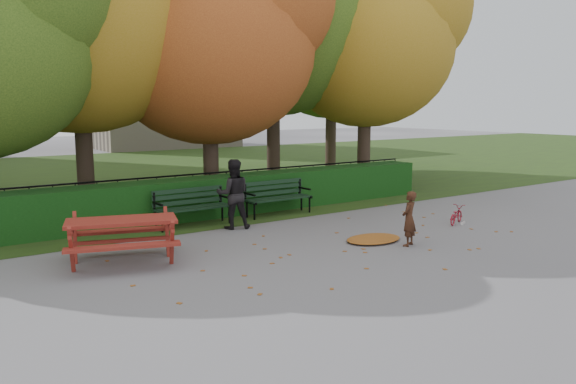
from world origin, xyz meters
TOP-DOWN VIEW (x-y plane):
  - ground at (0.00, 0.00)m, footprint 90.00×90.00m
  - grass_strip at (0.00, 14.00)m, footprint 90.00×90.00m
  - building_right at (8.00, 28.00)m, footprint 9.00×6.00m
  - hedge at (0.00, 4.50)m, footprint 13.00×0.90m
  - iron_fence at (0.00, 5.30)m, footprint 14.00×0.04m
  - tree_b at (-2.44, 6.75)m, footprint 6.72×6.40m
  - tree_c at (0.83, 5.96)m, footprint 6.30×6.00m
  - tree_d at (3.88, 7.23)m, footprint 7.14×6.80m
  - tree_e at (6.52, 5.77)m, footprint 6.09×5.80m
  - tree_g at (8.33, 9.76)m, footprint 6.30×6.00m
  - bench_left at (-1.30, 3.70)m, footprint 1.80×0.57m
  - bench_right at (1.10, 3.70)m, footprint 1.80×0.57m
  - picnic_table at (-3.68, 1.49)m, footprint 2.27×2.03m
  - leaf_pile at (1.18, 0.17)m, footprint 1.38×1.05m
  - leaf_scatter at (0.00, 0.30)m, footprint 9.00×5.70m
  - child at (1.48, -0.53)m, footprint 0.48×0.41m
  - adult at (-0.63, 2.90)m, footprint 0.95×0.85m
  - bicycle at (3.99, 0.30)m, footprint 0.88×0.59m

SIDE VIEW (x-z plane):
  - ground at x=0.00m, z-range 0.00..0.00m
  - grass_strip at x=0.00m, z-range 0.01..0.01m
  - leaf_scatter at x=0.00m, z-range 0.00..0.01m
  - leaf_pile at x=1.18m, z-range 0.00..0.09m
  - bicycle at x=3.99m, z-range 0.00..0.44m
  - hedge at x=0.00m, z-range 0.00..1.00m
  - bench_left at x=-1.30m, z-range 0.08..0.96m
  - bench_right at x=1.10m, z-range 0.08..0.96m
  - iron_fence at x=0.00m, z-range 0.03..1.05m
  - child at x=1.48m, z-range 0.00..1.11m
  - picnic_table at x=-3.68m, z-range 0.17..1.09m
  - adult at x=-0.63m, z-range 0.00..1.60m
  - tree_c at x=0.83m, z-range 0.82..8.82m
  - tree_e at x=6.52m, z-range 1.01..9.16m
  - tree_g at x=8.33m, z-range 1.10..9.65m
  - tree_b at x=-2.44m, z-range 1.01..9.80m
  - tree_d at x=3.88m, z-range 1.19..10.77m
  - building_right at x=8.00m, z-range 0.00..12.00m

